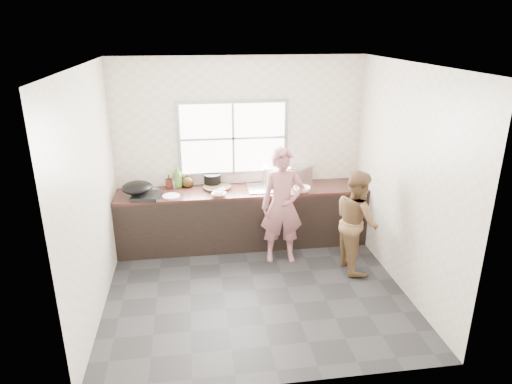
{
  "coord_description": "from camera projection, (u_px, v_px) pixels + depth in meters",
  "views": [
    {
      "loc": [
        -0.69,
        -4.84,
        3.09
      ],
      "look_at": [
        0.1,
        0.65,
        1.05
      ],
      "focal_mm": 32.0,
      "sensor_mm": 36.0,
      "label": 1
    }
  ],
  "objects": [
    {
      "name": "wall_front",
      "position": [
        283.0,
        253.0,
        3.7
      ],
      "size": [
        3.6,
        0.01,
        2.7
      ],
      "primitive_type": "cube",
      "color": "beige",
      "rests_on": "ground"
    },
    {
      "name": "ceiling",
      "position": [
        255.0,
        64.0,
        4.72
      ],
      "size": [
        3.6,
        3.2,
        0.01
      ],
      "primitive_type": "cube",
      "color": "silver",
      "rests_on": "wall_back"
    },
    {
      "name": "wall_right",
      "position": [
        405.0,
        180.0,
        5.43
      ],
      "size": [
        0.01,
        3.2,
        2.7
      ],
      "primitive_type": "cube",
      "color": "beige",
      "rests_on": "ground"
    },
    {
      "name": "woman",
      "position": [
        282.0,
        210.0,
        6.14
      ],
      "size": [
        0.56,
        0.39,
        1.49
      ],
      "primitive_type": "imported",
      "rotation": [
        0.0,
        0.0,
        -0.06
      ],
      "color": "#B36B70",
      "rests_on": "floor"
    },
    {
      "name": "person_side",
      "position": [
        357.0,
        221.0,
        5.94
      ],
      "size": [
        0.57,
        0.7,
        1.37
      ],
      "primitive_type": "imported",
      "rotation": [
        0.0,
        0.0,
        1.65
      ],
      "color": "brown",
      "rests_on": "floor"
    },
    {
      "name": "bottle_brown_short",
      "position": [
        188.0,
        181.0,
        6.63
      ],
      "size": [
        0.16,
        0.16,
        0.19
      ],
      "primitive_type": "imported",
      "rotation": [
        0.0,
        0.0,
        -0.07
      ],
      "color": "#3D2A0F",
      "rests_on": "countertop"
    },
    {
      "name": "sink",
      "position": [
        267.0,
        188.0,
        6.6
      ],
      "size": [
        0.55,
        0.45,
        0.02
      ],
      "primitive_type": "cube",
      "color": "silver",
      "rests_on": "countertop"
    },
    {
      "name": "window_frame",
      "position": [
        233.0,
        138.0,
        6.58
      ],
      "size": [
        1.6,
        0.05,
        1.1
      ],
      "primitive_type": "cube",
      "color": "#9EA0A5",
      "rests_on": "wall_back"
    },
    {
      "name": "bottle_brown_tall",
      "position": [
        169.0,
        182.0,
        6.6
      ],
      "size": [
        0.1,
        0.1,
        0.18
      ],
      "primitive_type": "imported",
      "rotation": [
        0.0,
        0.0,
        0.26
      ],
      "color": "#421910",
      "rests_on": "countertop"
    },
    {
      "name": "cabinet",
      "position": [
        243.0,
        218.0,
        6.71
      ],
      "size": [
        3.6,
        0.62,
        0.82
      ],
      "primitive_type": "cube",
      "color": "black",
      "rests_on": "floor"
    },
    {
      "name": "wok",
      "position": [
        137.0,
        188.0,
        6.22
      ],
      "size": [
        0.46,
        0.46,
        0.16
      ],
      "primitive_type": "ellipsoid",
      "rotation": [
        0.0,
        0.0,
        0.11
      ],
      "color": "black",
      "rests_on": "burner"
    },
    {
      "name": "cutting_board",
      "position": [
        217.0,
        187.0,
        6.58
      ],
      "size": [
        0.41,
        0.41,
        0.04
      ],
      "primitive_type": "cylinder",
      "rotation": [
        0.0,
        0.0,
        -0.01
      ],
      "color": "black",
      "rests_on": "countertop"
    },
    {
      "name": "glass_jar",
      "position": [
        175.0,
        184.0,
        6.62
      ],
      "size": [
        0.1,
        0.1,
        0.11
      ],
      "primitive_type": "cylinder",
      "rotation": [
        0.0,
        0.0,
        -0.41
      ],
      "color": "white",
      "rests_on": "countertop"
    },
    {
      "name": "bowl_mince",
      "position": [
        219.0,
        194.0,
        6.3
      ],
      "size": [
        0.25,
        0.25,
        0.05
      ],
      "primitive_type": "imported",
      "rotation": [
        0.0,
        0.0,
        -0.38
      ],
      "color": "white",
      "rests_on": "countertop"
    },
    {
      "name": "wall_left",
      "position": [
        91.0,
        195.0,
        4.95
      ],
      "size": [
        0.01,
        3.2,
        2.7
      ],
      "primitive_type": "cube",
      "color": "beige",
      "rests_on": "ground"
    },
    {
      "name": "bowl_crabs",
      "position": [
        302.0,
        190.0,
        6.46
      ],
      "size": [
        0.2,
        0.2,
        0.06
      ],
      "primitive_type": "imported",
      "rotation": [
        0.0,
        0.0,
        -0.06
      ],
      "color": "white",
      "rests_on": "countertop"
    },
    {
      "name": "bowl_held",
      "position": [
        285.0,
        185.0,
        6.65
      ],
      "size": [
        0.22,
        0.22,
        0.05
      ],
      "primitive_type": "imported",
      "rotation": [
        0.0,
        0.0,
        0.31
      ],
      "color": "white",
      "rests_on": "countertop"
    },
    {
      "name": "black_pot",
      "position": [
        212.0,
        180.0,
        6.68
      ],
      "size": [
        0.29,
        0.29,
        0.18
      ],
      "primitive_type": "cylinder",
      "rotation": [
        0.0,
        0.0,
        0.2
      ],
      "color": "black",
      "rests_on": "countertop"
    },
    {
      "name": "bottle_green",
      "position": [
        178.0,
        177.0,
        6.59
      ],
      "size": [
        0.14,
        0.14,
        0.33
      ],
      "primitive_type": "imported",
      "rotation": [
        0.0,
        0.0,
        -0.09
      ],
      "color": "#42822A",
      "rests_on": "countertop"
    },
    {
      "name": "faucet",
      "position": [
        265.0,
        174.0,
        6.74
      ],
      "size": [
        0.02,
        0.02,
        0.3
      ],
      "primitive_type": "cylinder",
      "color": "silver",
      "rests_on": "countertop"
    },
    {
      "name": "pot_lid_left",
      "position": [
        151.0,
        195.0,
        6.34
      ],
      "size": [
        0.34,
        0.34,
        0.01
      ],
      "primitive_type": "cylinder",
      "rotation": [
        0.0,
        0.0,
        0.38
      ],
      "color": "#A3A5A9",
      "rests_on": "countertop"
    },
    {
      "name": "floor",
      "position": [
        256.0,
        290.0,
        5.66
      ],
      "size": [
        3.6,
        3.2,
        0.01
      ],
      "primitive_type": "cube",
      "color": "#29292B",
      "rests_on": "ground"
    },
    {
      "name": "countertop",
      "position": [
        243.0,
        191.0,
        6.56
      ],
      "size": [
        3.6,
        0.64,
        0.04
      ],
      "primitive_type": "cube",
      "color": "#361B16",
      "rests_on": "cabinet"
    },
    {
      "name": "pot_lid_right",
      "position": [
        151.0,
        190.0,
        6.51
      ],
      "size": [
        0.29,
        0.29,
        0.01
      ],
      "primitive_type": "cylinder",
      "rotation": [
        0.0,
        0.0,
        -0.31
      ],
      "color": "silver",
      "rests_on": "countertop"
    },
    {
      "name": "cleaver",
      "position": [
        218.0,
        189.0,
        6.45
      ],
      "size": [
        0.21,
        0.14,
        0.01
      ],
      "primitive_type": "cube",
      "rotation": [
        0.0,
        0.0,
        0.22
      ],
      "color": "silver",
      "rests_on": "cutting_board"
    },
    {
      "name": "burner",
      "position": [
        147.0,
        196.0,
        6.23
      ],
      "size": [
        0.42,
        0.42,
        0.05
      ],
      "primitive_type": "cube",
      "rotation": [
        0.0,
        0.0,
        -0.19
      ],
      "color": "black",
      "rests_on": "countertop"
    },
    {
      "name": "window_glazing",
      "position": [
        233.0,
        138.0,
        6.56
      ],
      "size": [
        1.5,
        0.01,
        1.0
      ],
      "primitive_type": "cube",
      "color": "white",
      "rests_on": "window_frame"
    },
    {
      "name": "plate_food",
      "position": [
        171.0,
        196.0,
        6.28
      ],
      "size": [
        0.26,
        0.26,
        0.02
      ],
      "primitive_type": "cylinder",
      "rotation": [
        0.0,
        0.0,
        -0.07
      ],
      "color": "white",
      "rests_on": "countertop"
    },
    {
      "name": "dish_rack",
      "position": [
        298.0,
        173.0,
        6.84
      ],
      "size": [
        0.42,
        0.36,
        0.27
      ],
      "primitive_type": "cube",
      "rotation": [
        0.0,
        0.0,
        0.35
      ],
      "color": "silver",
      "rests_on": "countertop"
    },
    {
      "name": "wall_back",
      "position": [
        240.0,
        151.0,
        6.68
      ],
      "size": [
        3.6,
        0.01,
        2.7
      ],
      "primitive_type": "cube",
      "color": "silver",
      "rests_on": "ground"
    }
  ]
}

